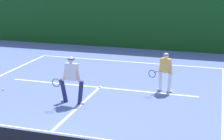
{
  "coord_description": "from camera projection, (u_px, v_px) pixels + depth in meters",
  "views": [
    {
      "loc": [
        4.41,
        -6.5,
        4.45
      ],
      "look_at": [
        0.77,
        5.43,
        1.0
      ],
      "focal_mm": 56.91,
      "sensor_mm": 36.0,
      "label": 1
    }
  ],
  "objects": [
    {
      "name": "court_line_baseline_far",
      "position": [
        127.0,
        62.0,
        18.24
      ],
      "size": [
        9.51,
        0.1,
        0.01
      ],
      "primitive_type": "cube",
      "color": "white",
      "rests_on": "ground_plane"
    },
    {
      "name": "court_line_service",
      "position": [
        99.0,
        87.0,
        14.18
      ],
      "size": [
        7.75,
        0.1,
        0.01
      ],
      "primitive_type": "cube",
      "color": "white",
      "rests_on": "ground_plane"
    },
    {
      "name": "player_far",
      "position": [
        165.0,
        71.0,
        13.48
      ],
      "size": [
        0.89,
        0.83,
        1.53
      ],
      "rotation": [
        0.0,
        0.0,
        2.86
      ],
      "color": "silver",
      "rests_on": "ground_plane"
    },
    {
      "name": "back_fence_windscreen",
      "position": [
        142.0,
        19.0,
        20.86
      ],
      "size": [
        20.54,
        0.12,
        3.58
      ],
      "primitive_type": "cube",
      "color": "#124116",
      "rests_on": "ground_plane"
    },
    {
      "name": "player_near",
      "position": [
        71.0,
        78.0,
        12.26
      ],
      "size": [
        0.94,
        0.84,
        1.68
      ],
      "rotation": [
        0.0,
        0.0,
        3.09
      ],
      "color": "#1E234C",
      "rests_on": "ground_plane"
    },
    {
      "name": "court_line_centre",
      "position": [
        69.0,
        116.0,
        11.37
      ],
      "size": [
        0.1,
        6.4,
        0.01
      ],
      "primitive_type": "cube",
      "color": "white",
      "rests_on": "ground_plane"
    },
    {
      "name": "tennis_ball",
      "position": [
        3.0,
        89.0,
        13.84
      ],
      "size": [
        0.07,
        0.07,
        0.07
      ],
      "primitive_type": "sphere",
      "color": "#D1E033",
      "rests_on": "ground_plane"
    }
  ]
}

